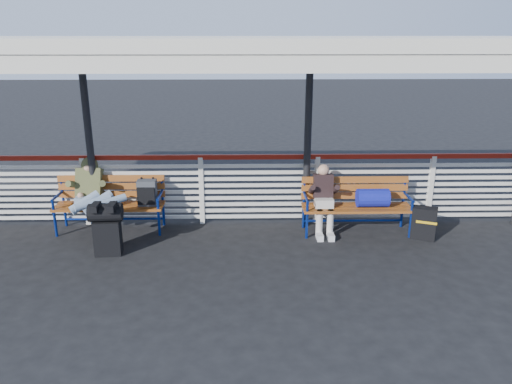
{
  "coord_description": "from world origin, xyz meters",
  "views": [
    {
      "loc": [
        0.77,
        -6.35,
        3.23
      ],
      "look_at": [
        0.93,
        1.0,
        0.86
      ],
      "focal_mm": 35.0,
      "sensor_mm": 36.0,
      "label": 1
    }
  ],
  "objects_px": {
    "suitcase_side": "(424,223)",
    "bench_right": "(363,199)",
    "bench_left": "(120,197)",
    "luggage_stack": "(107,227)",
    "companion_person": "(324,199)",
    "traveler_man": "(94,197)"
  },
  "relations": [
    {
      "from": "luggage_stack",
      "to": "traveler_man",
      "type": "distance_m",
      "value": 0.78
    },
    {
      "from": "luggage_stack",
      "to": "bench_right",
      "type": "height_order",
      "value": "bench_right"
    },
    {
      "from": "bench_right",
      "to": "suitcase_side",
      "type": "bearing_deg",
      "value": -18.39
    },
    {
      "from": "luggage_stack",
      "to": "bench_right",
      "type": "relative_size",
      "value": 0.45
    },
    {
      "from": "bench_left",
      "to": "traveler_man",
      "type": "bearing_deg",
      "value": -132.75
    },
    {
      "from": "bench_left",
      "to": "suitcase_side",
      "type": "bearing_deg",
      "value": -5.69
    },
    {
      "from": "bench_left",
      "to": "bench_right",
      "type": "xyz_separation_m",
      "value": [
        4.05,
        -0.18,
        -0.01
      ]
    },
    {
      "from": "traveler_man",
      "to": "suitcase_side",
      "type": "xyz_separation_m",
      "value": [
        5.32,
        -0.14,
        -0.44
      ]
    },
    {
      "from": "bench_right",
      "to": "bench_left",
      "type": "bearing_deg",
      "value": 177.41
    },
    {
      "from": "bench_right",
      "to": "traveler_man",
      "type": "bearing_deg",
      "value": -177.77
    },
    {
      "from": "bench_right",
      "to": "companion_person",
      "type": "bearing_deg",
      "value": -178.52
    },
    {
      "from": "bench_left",
      "to": "companion_person",
      "type": "bearing_deg",
      "value": -3.37
    },
    {
      "from": "bench_left",
      "to": "traveler_man",
      "type": "relative_size",
      "value": 1.16
    },
    {
      "from": "luggage_stack",
      "to": "bench_right",
      "type": "bearing_deg",
      "value": 7.66
    },
    {
      "from": "suitcase_side",
      "to": "bench_right",
      "type": "bearing_deg",
      "value": -175.59
    },
    {
      "from": "traveler_man",
      "to": "suitcase_side",
      "type": "height_order",
      "value": "traveler_man"
    },
    {
      "from": "bench_right",
      "to": "companion_person",
      "type": "height_order",
      "value": "companion_person"
    },
    {
      "from": "traveler_man",
      "to": "luggage_stack",
      "type": "bearing_deg",
      "value": -61.53
    },
    {
      "from": "bench_left",
      "to": "companion_person",
      "type": "relative_size",
      "value": 1.57
    },
    {
      "from": "companion_person",
      "to": "suitcase_side",
      "type": "distance_m",
      "value": 1.66
    },
    {
      "from": "luggage_stack",
      "to": "traveler_man",
      "type": "relative_size",
      "value": 0.52
    },
    {
      "from": "bench_left",
      "to": "bench_right",
      "type": "bearing_deg",
      "value": -2.59
    }
  ]
}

